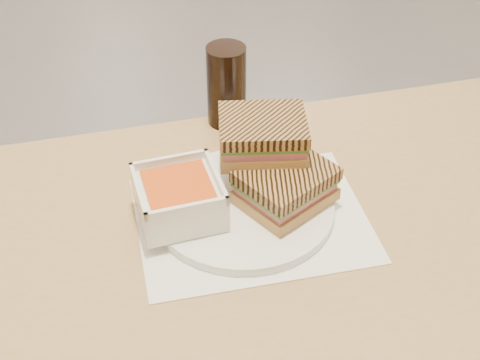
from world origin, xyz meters
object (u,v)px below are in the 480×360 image
object	(u,v)px
soup_bowl	(179,199)
main_table	(215,317)
cola_glass	(226,86)
plate	(243,207)
panini_lower	(286,186)

from	to	relation	value
soup_bowl	main_table	bearing A→B (deg)	-77.11
cola_glass	main_table	bearing A→B (deg)	-110.34
main_table	plate	xyz separation A→B (m)	(0.07, 0.09, 0.12)
main_table	panini_lower	world-z (taller)	panini_lower
main_table	cola_glass	distance (m)	0.39
plate	cola_glass	world-z (taller)	cola_glass
main_table	soup_bowl	xyz separation A→B (m)	(-0.02, 0.09, 0.16)
plate	panini_lower	bearing A→B (deg)	-13.28
plate	cola_glass	xyz separation A→B (m)	(0.05, 0.23, 0.06)
panini_lower	main_table	bearing A→B (deg)	-150.83
plate	cola_glass	size ratio (longest dim) A/B	1.87
main_table	cola_glass	size ratio (longest dim) A/B	8.71
plate	cola_glass	bearing A→B (deg)	78.64
panini_lower	soup_bowl	bearing A→B (deg)	172.37
soup_bowl	cola_glass	xyz separation A→B (m)	(0.14, 0.23, 0.03)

